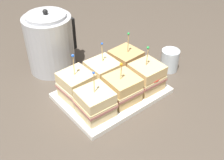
{
  "coord_description": "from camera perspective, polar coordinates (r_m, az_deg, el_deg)",
  "views": [
    {
      "loc": [
        -0.5,
        -0.62,
        0.67
      ],
      "look_at": [
        0.0,
        0.0,
        0.07
      ],
      "focal_mm": 45.0,
      "sensor_mm": 36.0,
      "label": 1
    }
  ],
  "objects": [
    {
      "name": "ground_plane",
      "position": [
        1.05,
        0.0,
        -3.04
      ],
      "size": [
        6.0,
        6.0,
        0.0
      ],
      "primitive_type": "plane",
      "color": "#4C4238"
    },
    {
      "name": "sandwich_back_left",
      "position": [
        0.99,
        -7.24,
        -1.08
      ],
      "size": [
        0.11,
        0.11,
        0.18
      ],
      "color": "beige",
      "rests_on": "serving_platter"
    },
    {
      "name": "sandwich_front_left",
      "position": [
        0.91,
        -3.42,
        -4.7
      ],
      "size": [
        0.11,
        0.11,
        0.17
      ],
      "color": "beige",
      "rests_on": "serving_platter"
    },
    {
      "name": "sandwich_front_center",
      "position": [
        0.97,
        2.13,
        -1.74
      ],
      "size": [
        0.11,
        0.11,
        0.16
      ],
      "color": "tan",
      "rests_on": "serving_platter"
    },
    {
      "name": "drinking_glass",
      "position": [
        1.18,
        11.64,
        3.97
      ],
      "size": [
        0.07,
        0.07,
        0.09
      ],
      "color": "silver",
      "rests_on": "ground_plane"
    },
    {
      "name": "sandwich_back_center",
      "position": [
        1.04,
        -1.78,
        1.34
      ],
      "size": [
        0.11,
        0.11,
        0.17
      ],
      "color": "beige",
      "rests_on": "serving_platter"
    },
    {
      "name": "sandwich_front_right",
      "position": [
        1.03,
        7.05,
        0.72
      ],
      "size": [
        0.11,
        0.11,
        0.17
      ],
      "color": "#DBB77A",
      "rests_on": "serving_platter"
    },
    {
      "name": "kettle_steel",
      "position": [
        1.15,
        -12.47,
        7.37
      ],
      "size": [
        0.21,
        0.19,
        0.26
      ],
      "color": "#B7BABF",
      "rests_on": "ground_plane"
    },
    {
      "name": "sandwich_back_right",
      "position": [
        1.1,
        2.81,
        3.61
      ],
      "size": [
        0.11,
        0.11,
        0.18
      ],
      "color": "tan",
      "rests_on": "serving_platter"
    },
    {
      "name": "serving_platter",
      "position": [
        1.04,
        0.0,
        -2.66
      ],
      "size": [
        0.38,
        0.27,
        0.02
      ],
      "color": "white",
      "rests_on": "ground_plane"
    }
  ]
}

